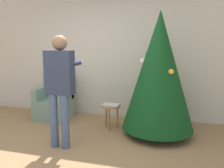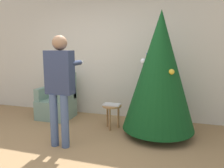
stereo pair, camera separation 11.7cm
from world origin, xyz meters
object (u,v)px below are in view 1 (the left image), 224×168
armchair (55,102)px  person_standing (60,81)px  christmas_tree (159,71)px  side_stool (111,109)px

armchair → person_standing: person_standing is taller
christmas_tree → person_standing: bearing=-148.0°
christmas_tree → side_stool: size_ratio=4.70×
armchair → side_stool: armchair is taller
christmas_tree → person_standing: 1.66m
christmas_tree → person_standing: size_ratio=1.25×
person_standing → side_stool: size_ratio=3.75×
person_standing → christmas_tree: bearing=32.0°
person_standing → side_stool: (0.54, 0.93, -0.65)m
person_standing → side_stool: person_standing is taller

